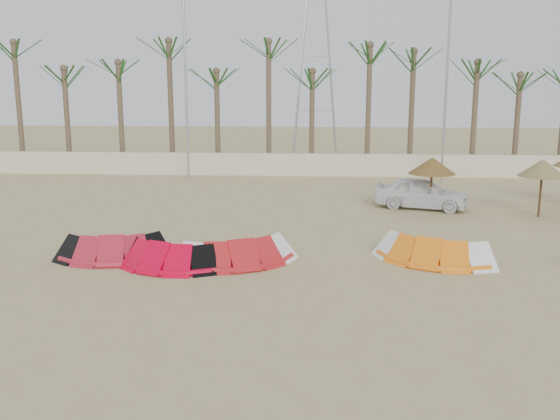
# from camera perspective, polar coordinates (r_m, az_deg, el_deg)

# --- Properties ---
(ground) EXTENTS (120.00, 120.00, 0.00)m
(ground) POSITION_cam_1_polar(r_m,az_deg,el_deg) (15.31, -1.39, -9.43)
(ground) COLOR tan
(ground) RESTS_ON ground
(boundary_wall) EXTENTS (60.00, 0.30, 1.30)m
(boundary_wall) POSITION_cam_1_polar(r_m,az_deg,el_deg) (36.56, 1.54, 4.17)
(boundary_wall) COLOR beige
(boundary_wall) RESTS_ON ground
(palm_line) EXTENTS (52.00, 4.00, 7.70)m
(palm_line) POSITION_cam_1_polar(r_m,az_deg,el_deg) (37.72, 2.71, 13.22)
(palm_line) COLOR brown
(palm_line) RESTS_ON ground
(lamp_b) EXTENTS (1.25, 0.14, 11.00)m
(lamp_b) POSITION_cam_1_polar(r_m,az_deg,el_deg) (34.96, -8.57, 12.10)
(lamp_b) COLOR #A5A8AD
(lamp_b) RESTS_ON ground
(lamp_c) EXTENTS (1.25, 0.14, 11.00)m
(lamp_c) POSITION_cam_1_polar(r_m,az_deg,el_deg) (34.88, 15.07, 11.84)
(lamp_c) COLOR #A5A8AD
(lamp_c) RESTS_ON ground
(pylon) EXTENTS (3.00, 3.00, 14.00)m
(pylon) POSITION_cam_1_polar(r_m,az_deg,el_deg) (42.58, 3.17, 4.37)
(pylon) COLOR #A5A8AD
(pylon) RESTS_ON ground
(kite_red_left) EXTENTS (3.65, 2.07, 0.90)m
(kite_red_left) POSITION_cam_1_polar(r_m,az_deg,el_deg) (20.48, -14.74, -3.06)
(kite_red_left) COLOR #AE1D2D
(kite_red_left) RESTS_ON ground
(kite_red_mid) EXTENTS (3.78, 2.51, 0.90)m
(kite_red_mid) POSITION_cam_1_polar(r_m,az_deg,el_deg) (19.34, -10.29, -3.73)
(kite_red_mid) COLOR red
(kite_red_mid) RESTS_ON ground
(kite_red_right) EXTENTS (4.09, 2.81, 0.90)m
(kite_red_right) POSITION_cam_1_polar(r_m,az_deg,el_deg) (19.41, -3.76, -3.50)
(kite_red_right) COLOR red
(kite_red_right) RESTS_ON ground
(kite_orange) EXTENTS (4.09, 2.85, 0.90)m
(kite_orange) POSITION_cam_1_polar(r_m,az_deg,el_deg) (20.09, 13.62, -3.28)
(kite_orange) COLOR orange
(kite_orange) RESTS_ON ground
(parasol_left) EXTENTS (2.00, 2.00, 2.33)m
(parasol_left) POSITION_cam_1_polar(r_m,az_deg,el_deg) (27.15, 13.74, 3.96)
(parasol_left) COLOR #4C331E
(parasol_left) RESTS_ON ground
(parasol_mid) EXTENTS (1.93, 1.93, 2.38)m
(parasol_mid) POSITION_cam_1_polar(r_m,az_deg,el_deg) (27.48, 22.88, 3.55)
(parasol_mid) COLOR #4C331E
(parasol_mid) RESTS_ON ground
(car) EXTENTS (4.30, 2.69, 1.36)m
(car) POSITION_cam_1_polar(r_m,az_deg,el_deg) (27.90, 12.81, 1.52)
(car) COLOR white
(car) RESTS_ON ground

